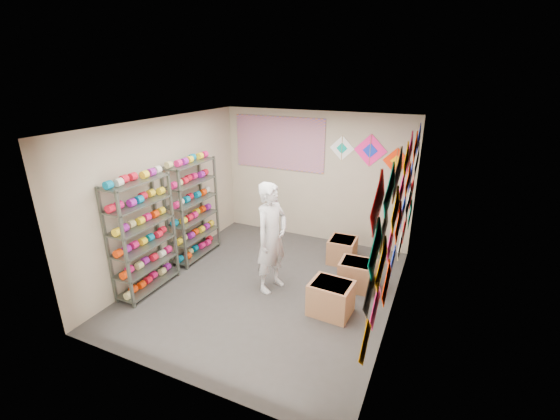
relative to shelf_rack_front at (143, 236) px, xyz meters
The scene contains 12 objects.
ground 2.19m from the shelf_rack_front, 25.53° to the left, with size 4.50×4.50×0.00m, color #34312E.
room_walls 2.09m from the shelf_rack_front, 25.53° to the left, with size 4.50×4.50×4.50m.
shelf_rack_front is the anchor object (origin of this frame).
shelf_rack_back 1.30m from the shelf_rack_front, 90.00° to the left, with size 0.40×1.10×1.90m, color #4C5147.
string_spools 0.66m from the shelf_rack_front, 90.00° to the left, with size 0.12×2.36×0.12m.
kite_wall_display 3.91m from the shelf_rack_front, 12.44° to the left, with size 0.06×4.25×2.11m.
back_wall_kites 4.34m from the shelf_rack_front, 47.04° to the left, with size 1.56×0.02×0.73m.
poster 3.40m from the shelf_rack_front, 72.35° to the left, with size 2.00×0.01×1.10m, color #6451AF.
shopkeeper 2.05m from the shelf_rack_front, 25.26° to the left, with size 0.58×0.75×1.83m, color silver.
carton_a 3.10m from the shelf_rack_front, 11.61° to the left, with size 0.61×0.50×0.50m, color #8C5C3D.
carton_b 3.55m from the shelf_rack_front, 25.08° to the left, with size 0.58×0.47×0.47m, color #8C5C3D.
carton_c 3.57m from the shelf_rack_front, 40.24° to the left, with size 0.48×0.53×0.46m, color #8C5C3D.
Camera 1 is at (2.46, -4.88, 3.42)m, focal length 24.00 mm.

